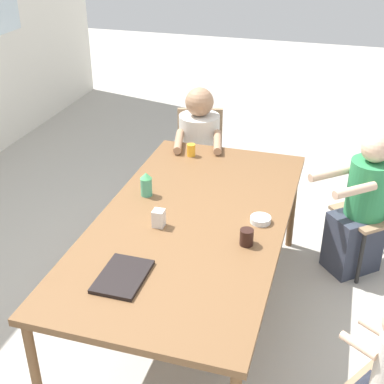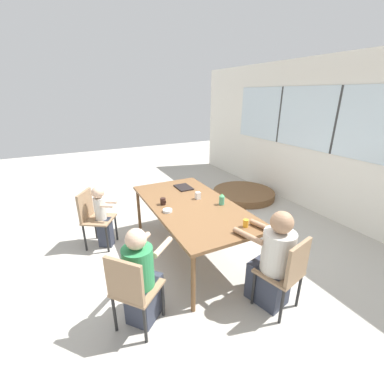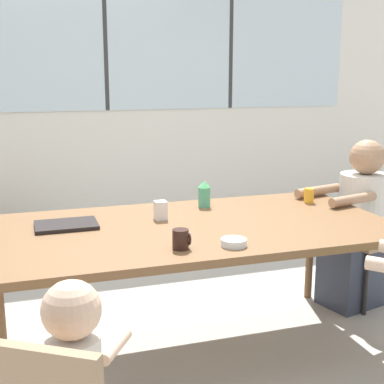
{
  "view_description": "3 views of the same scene",
  "coord_description": "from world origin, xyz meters",
  "px_view_note": "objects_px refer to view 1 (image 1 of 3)",
  "views": [
    {
      "loc": [
        -2.58,
        -0.77,
        2.4
      ],
      "look_at": [
        0.0,
        0.0,
        0.93
      ],
      "focal_mm": 50.0,
      "sensor_mm": 36.0,
      "label": 1
    },
    {
      "loc": [
        2.9,
        -1.46,
        2.19
      ],
      "look_at": [
        0.0,
        0.0,
        0.93
      ],
      "focal_mm": 24.0,
      "sensor_mm": 36.0,
      "label": 2
    },
    {
      "loc": [
        -0.83,
        -2.6,
        1.54
      ],
      "look_at": [
        0.0,
        0.0,
        0.93
      ],
      "focal_mm": 50.0,
      "sensor_mm": 36.0,
      "label": 3
    }
  ],
  "objects_px": {
    "milk_carton_small": "(159,218)",
    "sippy_cup": "(146,184)",
    "bowl_white_shallow": "(261,220)",
    "person_man_blue_shirt": "(361,211)",
    "coffee_mug": "(247,237)",
    "juice_glass": "(191,150)",
    "person_woman_green_shirt": "(199,161)",
    "chair_for_woman_green_shirt": "(200,151)",
    "chair_for_man_blue_shirt": "(380,201)"
  },
  "relations": [
    {
      "from": "milk_carton_small",
      "to": "sippy_cup",
      "type": "bearing_deg",
      "value": 31.57
    },
    {
      "from": "sippy_cup",
      "to": "bowl_white_shallow",
      "type": "bearing_deg",
      "value": -98.68
    },
    {
      "from": "person_man_blue_shirt",
      "to": "bowl_white_shallow",
      "type": "relative_size",
      "value": 8.71
    },
    {
      "from": "person_man_blue_shirt",
      "to": "sippy_cup",
      "type": "height_order",
      "value": "person_man_blue_shirt"
    },
    {
      "from": "sippy_cup",
      "to": "milk_carton_small",
      "type": "distance_m",
      "value": 0.38
    },
    {
      "from": "person_man_blue_shirt",
      "to": "sippy_cup",
      "type": "relative_size",
      "value": 6.64
    },
    {
      "from": "coffee_mug",
      "to": "bowl_white_shallow",
      "type": "xyz_separation_m",
      "value": [
        0.25,
        -0.03,
        -0.03
      ]
    },
    {
      "from": "coffee_mug",
      "to": "milk_carton_small",
      "type": "distance_m",
      "value": 0.52
    },
    {
      "from": "juice_glass",
      "to": "person_woman_green_shirt",
      "type": "bearing_deg",
      "value": 7.99
    },
    {
      "from": "person_woman_green_shirt",
      "to": "milk_carton_small",
      "type": "bearing_deg",
      "value": 82.35
    },
    {
      "from": "chair_for_woman_green_shirt",
      "to": "juice_glass",
      "type": "height_order",
      "value": "chair_for_woman_green_shirt"
    },
    {
      "from": "milk_carton_small",
      "to": "bowl_white_shallow",
      "type": "bearing_deg",
      "value": -69.4
    },
    {
      "from": "juice_glass",
      "to": "milk_carton_small",
      "type": "xyz_separation_m",
      "value": [
        -0.98,
        -0.1,
        0.01
      ]
    },
    {
      "from": "chair_for_woman_green_shirt",
      "to": "milk_carton_small",
      "type": "height_order",
      "value": "chair_for_woman_green_shirt"
    },
    {
      "from": "chair_for_man_blue_shirt",
      "to": "bowl_white_shallow",
      "type": "xyz_separation_m",
      "value": [
        -0.9,
        0.72,
        0.25
      ]
    },
    {
      "from": "bowl_white_shallow",
      "to": "chair_for_woman_green_shirt",
      "type": "bearing_deg",
      "value": 29.13
    },
    {
      "from": "person_woman_green_shirt",
      "to": "sippy_cup",
      "type": "bearing_deg",
      "value": 73.75
    },
    {
      "from": "chair_for_man_blue_shirt",
      "to": "person_woman_green_shirt",
      "type": "height_order",
      "value": "person_woman_green_shirt"
    },
    {
      "from": "coffee_mug",
      "to": "person_woman_green_shirt",
      "type": "bearing_deg",
      "value": 25.34
    },
    {
      "from": "sippy_cup",
      "to": "juice_glass",
      "type": "distance_m",
      "value": 0.66
    },
    {
      "from": "person_man_blue_shirt",
      "to": "milk_carton_small",
      "type": "distance_m",
      "value": 1.55
    },
    {
      "from": "chair_for_woman_green_shirt",
      "to": "juice_glass",
      "type": "bearing_deg",
      "value": 85.6
    },
    {
      "from": "milk_carton_small",
      "to": "bowl_white_shallow",
      "type": "xyz_separation_m",
      "value": [
        0.21,
        -0.55,
        -0.03
      ]
    },
    {
      "from": "bowl_white_shallow",
      "to": "sippy_cup",
      "type": "bearing_deg",
      "value": 81.32
    },
    {
      "from": "chair_for_man_blue_shirt",
      "to": "coffee_mug",
      "type": "height_order",
      "value": "chair_for_man_blue_shirt"
    },
    {
      "from": "chair_for_man_blue_shirt",
      "to": "milk_carton_small",
      "type": "bearing_deg",
      "value": 89.74
    },
    {
      "from": "person_man_blue_shirt",
      "to": "milk_carton_small",
      "type": "relative_size",
      "value": 10.21
    },
    {
      "from": "chair_for_woman_green_shirt",
      "to": "bowl_white_shallow",
      "type": "distance_m",
      "value": 1.57
    },
    {
      "from": "person_woman_green_shirt",
      "to": "coffee_mug",
      "type": "distance_m",
      "value": 1.62
    },
    {
      "from": "milk_carton_small",
      "to": "person_woman_green_shirt",
      "type": "bearing_deg",
      "value": 6.49
    },
    {
      "from": "person_woman_green_shirt",
      "to": "bowl_white_shallow",
      "type": "height_order",
      "value": "person_woman_green_shirt"
    },
    {
      "from": "chair_for_woman_green_shirt",
      "to": "sippy_cup",
      "type": "xyz_separation_m",
      "value": [
        -1.24,
        -0.0,
        0.31
      ]
    },
    {
      "from": "chair_for_man_blue_shirt",
      "to": "bowl_white_shallow",
      "type": "distance_m",
      "value": 1.17
    },
    {
      "from": "person_woman_green_shirt",
      "to": "chair_for_man_blue_shirt",
      "type": "bearing_deg",
      "value": 154.17
    },
    {
      "from": "chair_for_woman_green_shirt",
      "to": "sippy_cup",
      "type": "relative_size",
      "value": 5.46
    },
    {
      "from": "sippy_cup",
      "to": "milk_carton_small",
      "type": "xyz_separation_m",
      "value": [
        -0.32,
        -0.2,
        -0.03
      ]
    },
    {
      "from": "person_man_blue_shirt",
      "to": "juice_glass",
      "type": "bearing_deg",
      "value": 49.47
    },
    {
      "from": "chair_for_man_blue_shirt",
      "to": "person_woman_green_shirt",
      "type": "relative_size",
      "value": 0.78
    },
    {
      "from": "juice_glass",
      "to": "bowl_white_shallow",
      "type": "xyz_separation_m",
      "value": [
        -0.77,
        -0.65,
        -0.03
      ]
    },
    {
      "from": "chair_for_woman_green_shirt",
      "to": "sippy_cup",
      "type": "bearing_deg",
      "value": 75.93
    },
    {
      "from": "chair_for_woman_green_shirt",
      "to": "chair_for_man_blue_shirt",
      "type": "distance_m",
      "value": 1.54
    },
    {
      "from": "bowl_white_shallow",
      "to": "person_woman_green_shirt",
      "type": "bearing_deg",
      "value": 30.93
    },
    {
      "from": "chair_for_woman_green_shirt",
      "to": "person_man_blue_shirt",
      "type": "relative_size",
      "value": 0.82
    },
    {
      "from": "chair_for_man_blue_shirt",
      "to": "coffee_mug",
      "type": "xyz_separation_m",
      "value": [
        -1.14,
        0.75,
        0.28
      ]
    },
    {
      "from": "juice_glass",
      "to": "person_man_blue_shirt",
      "type": "bearing_deg",
      "value": -89.31
    },
    {
      "from": "person_man_blue_shirt",
      "to": "coffee_mug",
      "type": "height_order",
      "value": "person_man_blue_shirt"
    },
    {
      "from": "coffee_mug",
      "to": "milk_carton_small",
      "type": "xyz_separation_m",
      "value": [
        0.04,
        0.52,
        0.01
      ]
    },
    {
      "from": "juice_glass",
      "to": "chair_for_man_blue_shirt",
      "type": "bearing_deg",
      "value": -84.81
    },
    {
      "from": "person_man_blue_shirt",
      "to": "sippy_cup",
      "type": "xyz_separation_m",
      "value": [
        -0.67,
        1.35,
        0.35
      ]
    },
    {
      "from": "chair_for_woman_green_shirt",
      "to": "milk_carton_small",
      "type": "xyz_separation_m",
      "value": [
        -1.56,
        -0.2,
        0.28
      ]
    }
  ]
}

